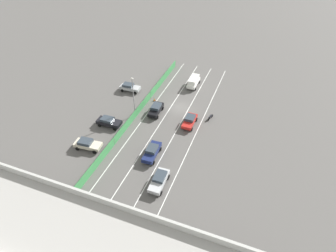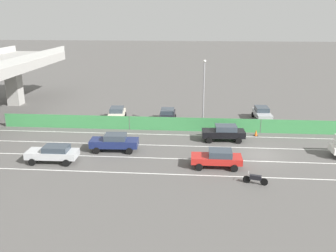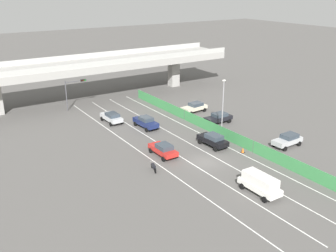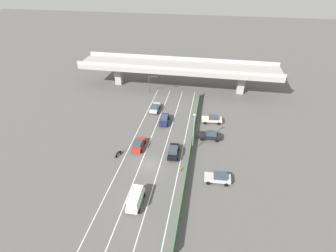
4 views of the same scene
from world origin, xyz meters
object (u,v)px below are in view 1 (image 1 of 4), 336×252
at_px(car_sedan_black, 156,109).
at_px(street_lamp, 133,94).
at_px(parked_sedan_dark, 109,122).
at_px(traffic_light, 145,233).
at_px(car_sedan_silver, 159,180).
at_px(motorcycle, 210,117).
at_px(traffic_cone, 154,100).
at_px(car_sedan_red, 190,120).
at_px(car_van_white, 194,81).
at_px(parked_wagon_silver, 130,87).
at_px(parked_sedan_cream, 87,144).
at_px(car_sedan_navy, 152,152).

height_order(car_sedan_black, street_lamp, street_lamp).
bearing_deg(parked_sedan_dark, street_lamp, -125.43).
bearing_deg(parked_sedan_dark, traffic_light, 130.24).
height_order(car_sedan_silver, motorcycle, car_sedan_silver).
bearing_deg(traffic_light, traffic_cone, -68.60).
bearing_deg(car_sedan_red, car_sedan_silver, 90.28).
bearing_deg(motorcycle, car_van_white, -58.00).
bearing_deg(car_sedan_red, traffic_light, 95.66).
relative_size(motorcycle, parked_sedan_dark, 0.43).
xyz_separation_m(car_sedan_black, parked_wagon_silver, (8.23, -5.30, -0.02)).
relative_size(motorcycle, traffic_light, 0.38).
bearing_deg(parked_sedan_cream, traffic_light, 142.59).
bearing_deg(car_sedan_navy, street_lamp, -50.17).
distance_m(car_van_white, traffic_cone, 10.13).
height_order(car_sedan_red, car_sedan_navy, car_sedan_navy).
relative_size(car_sedan_black, car_van_white, 0.98).
bearing_deg(traffic_cone, car_sedan_navy, 111.70).
relative_size(car_sedan_black, motorcycle, 2.37).
height_order(car_sedan_red, parked_sedan_dark, car_sedan_red).
distance_m(parked_sedan_cream, street_lamp, 11.91).
bearing_deg(traffic_light, street_lamp, -61.02).
bearing_deg(motorcycle, parked_wagon_silver, -10.74).
xyz_separation_m(parked_sedan_cream, traffic_cone, (-4.78, -16.58, -0.57)).
xyz_separation_m(car_sedan_silver, parked_sedan_cream, (13.77, -2.78, 0.00)).
bearing_deg(traffic_light, car_sedan_navy, -68.91).
relative_size(car_van_white, motorcycle, 2.42).
height_order(car_sedan_red, traffic_light, traffic_light).
xyz_separation_m(car_van_white, car_sedan_navy, (-0.11, 22.85, -0.23)).
xyz_separation_m(parked_sedan_dark, parked_sedan_cream, (0.26, 6.41, -0.01)).
distance_m(car_sedan_navy, traffic_cone, 15.60).
xyz_separation_m(car_van_white, parked_sedan_dark, (10.18, 18.53, -0.27)).
distance_m(car_sedan_red, motorcycle, 4.23).
bearing_deg(street_lamp, car_sedan_black, -146.75).
bearing_deg(traffic_cone, parked_wagon_silver, -14.56).
distance_m(parked_sedan_dark, traffic_light, 24.68).
bearing_deg(car_van_white, parked_sedan_cream, 67.30).
distance_m(car_sedan_red, traffic_light, 24.49).
height_order(parked_sedan_dark, street_lamp, street_lamp).
bearing_deg(motorcycle, traffic_light, 88.50).
xyz_separation_m(car_sedan_navy, parked_sedan_dark, (10.28, -4.31, -0.04)).
xyz_separation_m(car_sedan_silver, parked_wagon_silver, (15.33, -21.01, 0.03)).
xyz_separation_m(car_sedan_navy, traffic_light, (-5.56, 14.41, 2.71)).
bearing_deg(car_van_white, car_sedan_red, 104.06).
relative_size(parked_wagon_silver, parked_sedan_dark, 0.97).
relative_size(car_van_white, street_lamp, 0.57).
bearing_deg(car_van_white, car_sedan_silver, 96.87).
distance_m(car_sedan_black, car_sedan_red, 7.10).
xyz_separation_m(parked_wagon_silver, street_lamp, (-4.89, 7.49, 3.91)).
bearing_deg(parked_wagon_silver, motorcycle, 169.26).
relative_size(car_van_white, car_sedan_red, 1.05).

